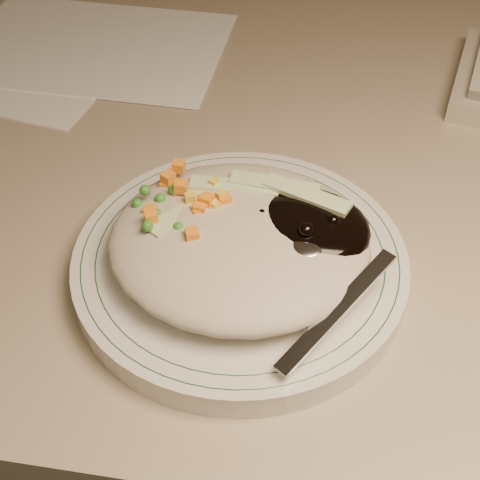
# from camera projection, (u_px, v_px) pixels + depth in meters

# --- Properties ---
(desk) EXTENTS (1.40, 0.70, 0.74)m
(desk) POSITION_uv_depth(u_px,v_px,m) (332.00, 289.00, 0.77)
(desk) COLOR gray
(desk) RESTS_ON ground
(plate) EXTENTS (0.25, 0.25, 0.02)m
(plate) POSITION_uv_depth(u_px,v_px,m) (240.00, 264.00, 0.51)
(plate) COLOR silver
(plate) RESTS_ON desk
(plate_rim) EXTENTS (0.24, 0.24, 0.00)m
(plate_rim) POSITION_uv_depth(u_px,v_px,m) (240.00, 255.00, 0.50)
(plate_rim) COLOR #144723
(plate_rim) RESTS_ON plate
(meal) EXTENTS (0.21, 0.19, 0.05)m
(meal) POSITION_uv_depth(u_px,v_px,m) (246.00, 236.00, 0.49)
(meal) COLOR #AFA58E
(meal) RESTS_ON plate
(papers) EXTENTS (0.42, 0.27, 0.00)m
(papers) POSITION_uv_depth(u_px,v_px,m) (46.00, 50.00, 0.77)
(papers) COLOR white
(papers) RESTS_ON desk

